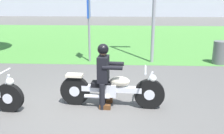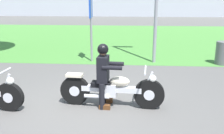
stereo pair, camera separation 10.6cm
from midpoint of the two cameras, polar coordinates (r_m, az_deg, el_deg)
The scene contains 6 objects.
ground at distance 5.63m, azimuth -5.69°, elevation -9.58°, with size 120.00×120.00×0.00m, color #565451.
grass_verge at distance 14.99m, azimuth 0.53°, elevation 6.55°, with size 60.00×12.00×0.01m, color #478438.
motorcycle_lead at distance 5.66m, azimuth 0.46°, elevation -4.97°, with size 2.31×0.66×0.89m.
rider_lead at distance 5.55m, azimuth -1.25°, elevation -0.77°, with size 0.57×0.49×1.41m.
trash_can at distance 9.93m, azimuth 23.62°, elevation 2.85°, with size 0.49×0.49×0.82m, color #595E5B.
sign_banner at distance 9.37m, azimuth -4.38°, elevation 11.57°, with size 0.08×0.60×2.60m.
Camera 2 is at (0.96, -5.00, 2.40)m, focal length 41.24 mm.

